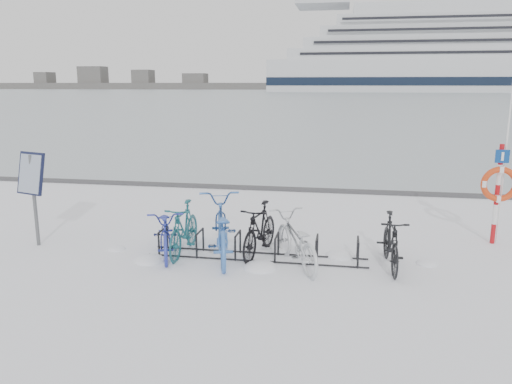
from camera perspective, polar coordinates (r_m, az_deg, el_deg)
ground at (r=9.20m, az=0.12°, el=-7.52°), size 900.00×900.00×0.00m
ice_sheet at (r=163.56m, az=9.76°, el=11.03°), size 400.00×298.00×0.02m
quay_edge at (r=14.82m, az=4.08°, el=0.31°), size 400.00×0.25×0.10m
bike_rack at (r=9.14m, az=0.13°, el=-6.46°), size 4.00×0.48×0.46m
info_board at (r=10.46m, az=-24.27°, el=1.36°), size 0.66×0.40×1.85m
lifebuoy_station at (r=10.73m, az=26.06°, el=0.80°), size 0.70×0.21×3.61m
cruise_ferry at (r=201.16m, az=21.63°, el=14.04°), size 135.84×25.63×44.63m
shoreline at (r=295.57m, az=-14.92°, el=11.83°), size 180.00×12.00×9.50m
bike_0 at (r=9.43m, az=-10.25°, el=-4.22°), size 1.22×1.91×0.94m
bike_1 at (r=9.43m, az=-8.25°, el=-3.97°), size 0.48×1.66×1.00m
bike_2 at (r=9.12m, az=-4.06°, el=-3.97°), size 1.33×2.30×1.14m
bike_3 at (r=9.26m, az=0.42°, el=-4.14°), size 0.77×1.72×1.00m
bike_4 at (r=8.73m, az=4.56°, el=-5.36°), size 1.40×1.91×0.95m
bike_5 at (r=8.94m, az=15.17°, el=-5.30°), size 0.55×1.63×0.97m
snow_drifts at (r=9.17m, az=-0.14°, el=-7.59°), size 6.13×1.63×0.21m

